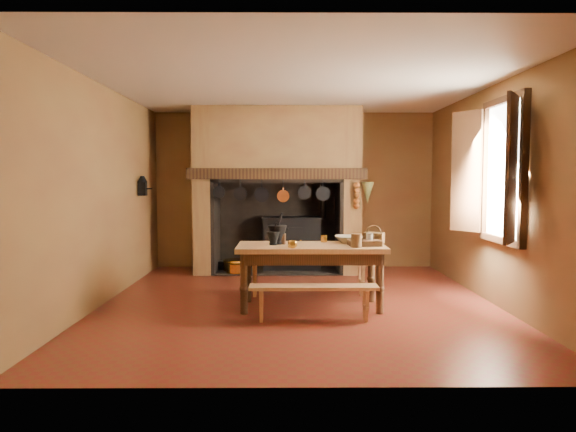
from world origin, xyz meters
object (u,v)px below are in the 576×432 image
object	(u,v)px
mixing_bowl	(349,239)
wicker_basket	(374,237)
bench_front	(314,294)
iron_range	(292,242)
work_table	(311,255)
coffee_grinder	(280,238)

from	to	relation	value
mixing_bowl	wicker_basket	world-z (taller)	wicker_basket
bench_front	iron_range	bearing A→B (deg)	93.24
work_table	coffee_grinder	distance (m)	0.44
work_table	wicker_basket	xyz separation A→B (m)	(0.81, 0.16, 0.20)
work_table	coffee_grinder	size ratio (longest dim) A/B	9.16
wicker_basket	mixing_bowl	bearing A→B (deg)	-170.26
wicker_basket	iron_range	bearing A→B (deg)	132.84
bench_front	mixing_bowl	distance (m)	1.11
iron_range	coffee_grinder	bearing A→B (deg)	-94.12
work_table	wicker_basket	size ratio (longest dim) A/B	6.26
mixing_bowl	iron_range	bearing A→B (deg)	105.39
wicker_basket	bench_front	bearing A→B (deg)	-114.42
mixing_bowl	wicker_basket	size ratio (longest dim) A/B	1.25
iron_range	mixing_bowl	size ratio (longest dim) A/B	4.42
bench_front	wicker_basket	distance (m)	1.25
iron_range	wicker_basket	xyz separation A→B (m)	(1.00, -2.56, 0.38)
iron_range	bench_front	distance (m)	3.35
work_table	wicker_basket	distance (m)	0.85
coffee_grinder	wicker_basket	bearing A→B (deg)	9.93
iron_range	bench_front	bearing A→B (deg)	-86.76
iron_range	bench_front	world-z (taller)	iron_range
bench_front	work_table	bearing A→B (deg)	90.00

